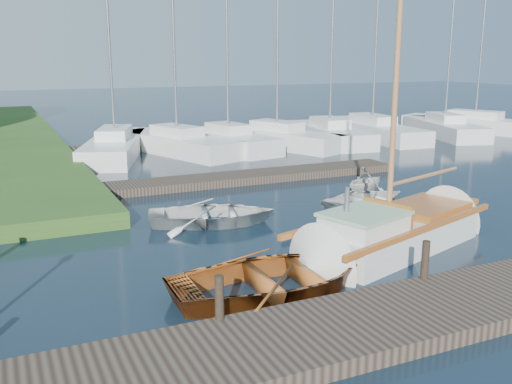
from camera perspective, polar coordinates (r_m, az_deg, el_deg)
name	(u,v)px	position (r m, az deg, el deg)	size (l,w,h in m)	color
ground	(256,235)	(15.63, 0.00, -4.29)	(160.00, 160.00, 0.00)	black
near_dock	(395,318)	(10.80, 13.78, -12.15)	(18.00, 2.20, 0.30)	#2D211C
far_dock	(233,179)	(22.14, -2.35, 1.35)	(14.00, 1.60, 0.30)	#2D211C
pontoon	(296,137)	(34.01, 4.03, 5.52)	(30.00, 1.60, 0.30)	#2D211C
mooring_post_1	(219,298)	(9.97, -3.68, -10.49)	(0.16, 0.16, 0.80)	black
mooring_post_2	(425,260)	(12.20, 16.57, -6.51)	(0.16, 0.16, 0.80)	black
sailboat	(396,234)	(14.95, 13.79, -4.12)	(7.40, 4.10, 9.83)	silver
dinghy	(277,272)	(11.74, 2.08, -7.99)	(3.17, 4.43, 0.92)	brown
tender_a	(212,211)	(16.60, -4.39, -1.91)	(2.63, 3.68, 0.76)	silver
tender_c	(367,196)	(18.90, 11.05, -0.42)	(2.22, 3.11, 0.64)	silver
tender_d	(366,178)	(20.84, 10.96, 1.38)	(1.66, 1.93, 1.02)	silver
marina_boat_0	(115,145)	(28.93, -13.91, 4.62)	(4.96, 8.99, 9.84)	silver
marina_boat_1	(177,142)	(29.14, -7.90, 4.95)	(4.71, 8.22, 10.31)	silver
marina_boat_2	(228,139)	(29.92, -2.81, 5.30)	(3.46, 7.19, 10.99)	silver
marina_boat_3	(277,136)	(31.04, 2.10, 5.60)	(5.04, 8.18, 11.86)	silver
marina_boat_4	(329,132)	(32.92, 7.36, 5.93)	(3.32, 8.14, 11.36)	silver
marina_boat_5	(372,129)	(35.20, 11.53, 6.23)	(2.93, 9.34, 11.01)	silver
marina_boat_6	(444,127)	(37.21, 18.32, 6.19)	(4.48, 8.14, 10.22)	silver
marina_boat_7	(475,123)	(39.91, 21.04, 6.42)	(5.84, 9.34, 10.95)	silver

